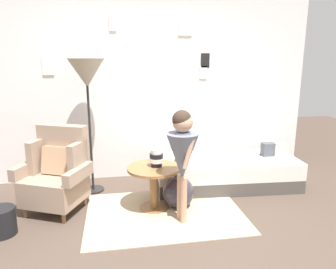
{
  "coord_description": "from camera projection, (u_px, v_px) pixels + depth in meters",
  "views": [
    {
      "loc": [
        -0.46,
        -2.6,
        1.72
      ],
      "look_at": [
        0.15,
        0.95,
        0.85
      ],
      "focal_mm": 33.76,
      "sensor_mm": 36.0,
      "label": 1
    }
  ],
  "objects": [
    {
      "name": "pillow_head",
      "position": [
        280.0,
        149.0,
        4.41
      ],
      "size": [
        0.21,
        0.13,
        0.17
      ],
      "primitive_type": "cube",
      "rotation": [
        0.0,
        0.0,
        0.07
      ],
      "color": "beige",
      "rests_on": "daybed"
    },
    {
      "name": "daybed",
      "position": [
        226.0,
        172.0,
        4.35
      ],
      "size": [
        1.94,
        0.91,
        0.4
      ],
      "color": "#4C4742",
      "rests_on": "ground"
    },
    {
      "name": "rug",
      "position": [
        165.0,
        213.0,
        3.6
      ],
      "size": [
        1.75,
        1.26,
        0.01
      ],
      "primitive_type": "cube",
      "color": "tan",
      "rests_on": "ground"
    },
    {
      "name": "side_table",
      "position": [
        154.0,
        178.0,
        3.64
      ],
      "size": [
        0.62,
        0.62,
        0.51
      ],
      "color": "olive",
      "rests_on": "ground"
    },
    {
      "name": "gallery_wall",
      "position": [
        146.0,
        88.0,
        4.54
      ],
      "size": [
        4.8,
        0.12,
        2.6
      ],
      "color": "silver",
      "rests_on": "ground"
    },
    {
      "name": "ground_plane",
      "position": [
        169.0,
        246.0,
        2.97
      ],
      "size": [
        12.0,
        12.0,
        0.0
      ],
      "primitive_type": "plane",
      "color": "#4C3D33"
    },
    {
      "name": "book_on_daybed",
      "position": [
        212.0,
        158.0,
        4.26
      ],
      "size": [
        0.26,
        0.22,
        0.03
      ],
      "primitive_type": "cube",
      "rotation": [
        0.0,
        0.0,
        -0.29
      ],
      "color": "tan",
      "rests_on": "daybed"
    },
    {
      "name": "magazine_basket",
      "position": [
        1.0,
        222.0,
        3.14
      ],
      "size": [
        0.28,
        0.28,
        0.28
      ],
      "primitive_type": "cylinder",
      "color": "black",
      "rests_on": "ground"
    },
    {
      "name": "demijohn_near",
      "position": [
        178.0,
        192.0,
        3.71
      ],
      "size": [
        0.37,
        0.37,
        0.46
      ],
      "color": "#332D38",
      "rests_on": "ground"
    },
    {
      "name": "armchair",
      "position": [
        57.0,
        173.0,
        3.63
      ],
      "size": [
        0.89,
        0.8,
        0.97
      ],
      "color": "olive",
      "rests_on": "ground"
    },
    {
      "name": "vase_striped",
      "position": [
        156.0,
        157.0,
        3.6
      ],
      "size": [
        0.16,
        0.16,
        0.27
      ],
      "color": "black",
      "rests_on": "side_table"
    },
    {
      "name": "pillow_mid",
      "position": [
        268.0,
        149.0,
        4.39
      ],
      "size": [
        0.18,
        0.12,
        0.18
      ],
      "primitive_type": "cube",
      "rotation": [
        0.0,
        0.0,
        0.01
      ],
      "color": "#474C56",
      "rests_on": "daybed"
    },
    {
      "name": "floor_lamp",
      "position": [
        87.0,
        77.0,
        3.88
      ],
      "size": [
        0.45,
        0.45,
        1.72
      ],
      "color": "black",
      "rests_on": "ground"
    },
    {
      "name": "person_child",
      "position": [
        182.0,
        151.0,
        3.25
      ],
      "size": [
        0.34,
        0.34,
        1.22
      ],
      "color": "tan",
      "rests_on": "ground"
    }
  ]
}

